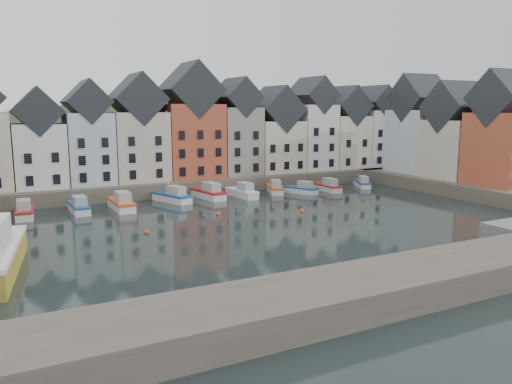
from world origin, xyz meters
TOP-DOWN VIEW (x-y plane):
  - ground at (0.00, 0.00)m, footprint 260.00×260.00m
  - far_quay at (0.00, 30.00)m, footprint 90.00×16.00m
  - right_quay at (37.00, 3.00)m, footprint 14.00×54.00m
  - near_wall at (-10.00, -22.00)m, footprint 50.00×6.00m
  - hillside at (0.02, 56.00)m, footprint 153.60×70.40m
  - far_terrace at (3.21, 28.00)m, footprint 72.37×8.16m
  - right_terrace at (36.00, 8.07)m, footprint 8.30×24.25m
  - mooring_buoys at (-4.00, 5.33)m, footprint 20.50×5.50m
  - boat_a at (-24.66, 17.25)m, footprint 2.38×6.49m
  - boat_b at (-18.56, 17.23)m, footprint 2.06×6.23m
  - boat_c at (-13.57, 16.45)m, footprint 2.26×7.02m
  - boat_d at (-6.15, 18.70)m, footprint 4.16×6.86m
  - boat_e at (-0.78, 19.04)m, footprint 3.25×7.10m
  - boat_f at (3.93, 17.67)m, footprint 2.62×6.55m
  - boat_g at (10.02, 18.91)m, footprint 3.75×6.12m
  - boat_h at (13.33, 16.65)m, footprint 3.84×5.67m
  - boat_i at (18.04, 16.63)m, footprint 1.85×5.93m
  - boat_j at (25.45, 17.30)m, footprint 3.79×5.59m

SIDE VIEW (x-z plane):
  - hillside at x=0.02m, z-range -49.96..14.04m
  - ground at x=0.00m, z-range 0.00..0.00m
  - mooring_buoys at x=-4.00m, z-range -0.10..0.40m
  - boat_j at x=25.45m, z-range -0.42..1.65m
  - boat_h at x=13.33m, z-range -0.42..1.67m
  - boat_g at x=10.02m, z-range -0.45..1.79m
  - boat_i at x=18.04m, z-range -0.46..1.81m
  - boat_b at x=-18.56m, z-range -0.48..1.90m
  - boat_a at x=-24.66m, z-range -0.50..1.95m
  - boat_f at x=3.93m, z-range -0.50..1.96m
  - boat_e at x=-0.78m, z-range -0.53..2.10m
  - boat_c at x=-13.57m, z-range -0.54..2.14m
  - boat_d at x=-6.15m, z-range -5.45..7.08m
  - far_quay at x=0.00m, z-range 0.00..2.00m
  - right_quay at x=37.00m, z-range 0.00..2.00m
  - near_wall at x=-10.00m, z-range 0.00..2.00m
  - far_terrace at x=3.21m, z-range -0.01..17.76m
  - right_terrace at x=36.00m, z-range 0.73..17.10m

